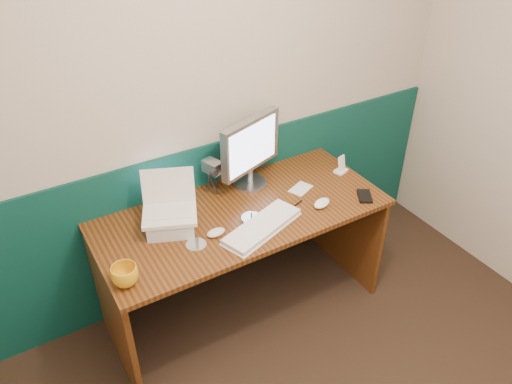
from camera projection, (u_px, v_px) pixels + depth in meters
back_wall at (189, 107)px, 2.66m from camera, size 3.50×0.04×2.50m
wainscot at (199, 220)px, 3.08m from camera, size 3.48×0.02×1.00m
desk at (243, 263)px, 2.94m from camera, size 1.60×0.70×0.75m
laptop_riser at (171, 223)px, 2.58m from camera, size 0.30×0.28×0.08m
laptop at (168, 199)px, 2.49m from camera, size 0.33×0.30×0.23m
monitor at (250, 152)px, 2.83m from camera, size 0.45×0.26×0.44m
keyboard at (262, 227)px, 2.60m from camera, size 0.49×0.30×0.03m
mouse_right at (322, 203)px, 2.76m from camera, size 0.13×0.10×0.04m
mouse_left at (216, 233)px, 2.55m from camera, size 0.10×0.07×0.03m
mug at (125, 275)px, 2.25m from camera, size 0.13×0.13×0.10m
camcorder at (213, 178)px, 2.84m from camera, size 0.11×0.14×0.18m
cd_spindle at (252, 219)px, 2.65m from camera, size 0.11×0.11×0.02m
cd_loose_a at (196, 244)px, 2.50m from camera, size 0.11×0.11×0.00m
pen at (295, 206)px, 2.77m from camera, size 0.13×0.05×0.01m
papers at (301, 189)px, 2.91m from camera, size 0.16×0.14×0.00m
dock at (341, 171)px, 3.06m from camera, size 0.09×0.08×0.01m
music_player at (342, 163)px, 3.03m from camera, size 0.06×0.04×0.09m
pda at (365, 196)px, 2.84m from camera, size 0.13×0.15×0.01m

